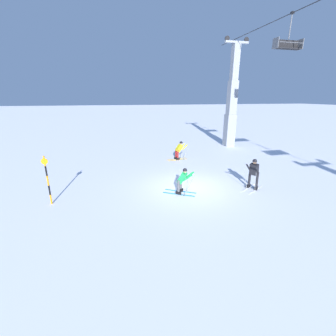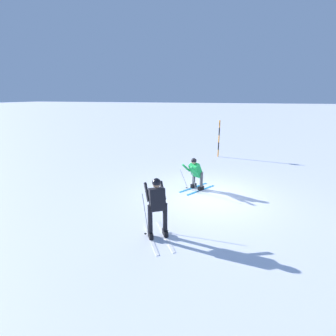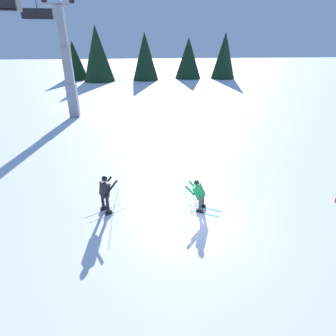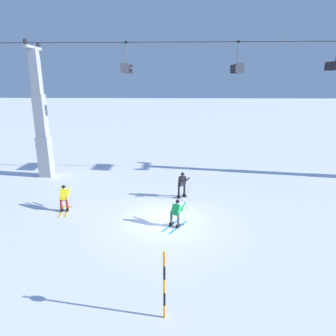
% 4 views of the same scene
% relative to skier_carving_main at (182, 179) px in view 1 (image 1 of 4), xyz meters
% --- Properties ---
extents(ground_plane, '(260.00, 260.00, 0.00)m').
position_rel_skier_carving_main_xyz_m(ground_plane, '(-0.65, 0.57, -0.79)').
color(ground_plane, white).
extents(skier_carving_main, '(1.33, 1.72, 1.51)m').
position_rel_skier_carving_main_xyz_m(skier_carving_main, '(0.00, 0.00, 0.00)').
color(skier_carving_main, '#198CCC').
rests_on(skier_carving_main, ground_plane).
extents(lift_tower_near, '(0.92, 2.37, 10.04)m').
position_rel_skier_carving_main_xyz_m(lift_tower_near, '(-10.36, 8.19, 3.30)').
color(lift_tower_near, gray).
rests_on(lift_tower_near, ground_plane).
extents(chairlift_seat_nearest, '(0.61, 1.92, 2.13)m').
position_rel_skier_carving_main_xyz_m(chairlift_seat_nearest, '(-3.75, 8.19, 7.36)').
color(chairlift_seat_nearest, black).
extents(trail_marker_pole, '(0.07, 0.28, 2.35)m').
position_rel_skier_carving_main_xyz_m(trail_marker_pole, '(-0.29, -6.38, 0.47)').
color(trail_marker_pole, orange).
rests_on(trail_marker_pole, ground_plane).
extents(skier_distant_uphill, '(0.85, 1.80, 1.61)m').
position_rel_skier_carving_main_xyz_m(skier_distant_uphill, '(-6.52, 1.75, 0.06)').
color(skier_distant_uphill, yellow).
rests_on(skier_distant_uphill, ground_plane).
extents(skier_distant_downhill, '(1.37, 1.74, 1.74)m').
position_rel_skier_carving_main_xyz_m(skier_distant_downhill, '(0.33, 3.92, 0.21)').
color(skier_distant_downhill, white).
rests_on(skier_distant_downhill, ground_plane).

